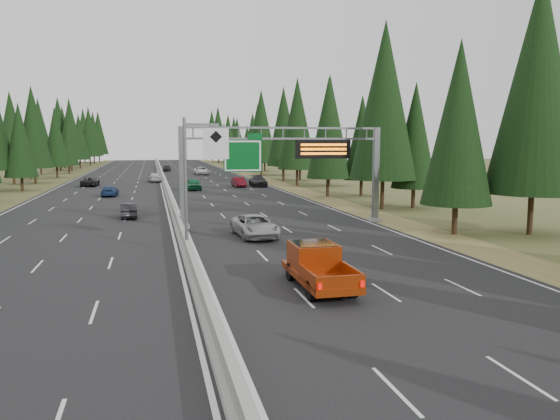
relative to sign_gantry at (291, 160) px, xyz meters
The scene contains 18 objects.
road 46.29m from the sign_gantry, 101.18° to the left, with size 32.00×260.00×0.08m, color black.
shoulder_right 46.28m from the sign_gantry, 78.86° to the left, with size 3.60×260.00×0.06m, color olive.
shoulder_left 52.70m from the sign_gantry, 120.63° to the left, with size 3.60×260.00×0.06m, color #464D24.
median_barrier 46.25m from the sign_gantry, 101.18° to the left, with size 0.70×260.00×0.85m.
sign_gantry is the anchor object (origin of this frame).
hov_sign_pole 12.96m from the sign_gantry, 130.04° to the right, with size 2.80×0.50×8.00m.
tree_row_right 42.49m from the sign_gantry, 71.94° to the left, with size 12.07×241.21×18.76m.
silver_minivan 7.66m from the sign_gantry, 128.29° to the right, with size 2.53×5.48×1.52m, color #ADACB1.
red_pickup 19.38m from the sign_gantry, 100.89° to the right, with size 2.11×5.91×1.93m.
car_ahead_green 35.56m from the sign_gantry, 98.45° to the left, with size 1.93×4.79×1.63m, color #166437.
car_ahead_dkred 38.84m from the sign_gantry, 87.32° to the left, with size 1.52×4.37×1.44m, color #4E0B12.
car_ahead_dkgrey 39.75m from the sign_gantry, 82.90° to the left, with size 2.25×5.54×1.61m, color black.
car_ahead_white 71.90m from the sign_gantry, 90.64° to the left, with size 2.63×5.70×1.58m, color white.
car_ahead_far 87.93m from the sign_gantry, 94.84° to the left, with size 1.74×4.33×1.48m, color black.
car_onc_near 15.48m from the sign_gantry, 150.59° to the left, with size 1.36×3.91×1.29m, color black.
car_onc_blue 32.60m from the sign_gantry, 119.61° to the left, with size 1.80×4.43×1.28m, color navy.
car_onc_white 53.33m from the sign_gantry, 101.30° to the left, with size 1.93×4.79×1.63m, color #BCBCBC.
car_onc_far 49.66m from the sign_gantry, 113.87° to the left, with size 2.34×5.09×1.41m, color black.
Camera 1 is at (-1.90, -7.22, 6.62)m, focal length 35.00 mm.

